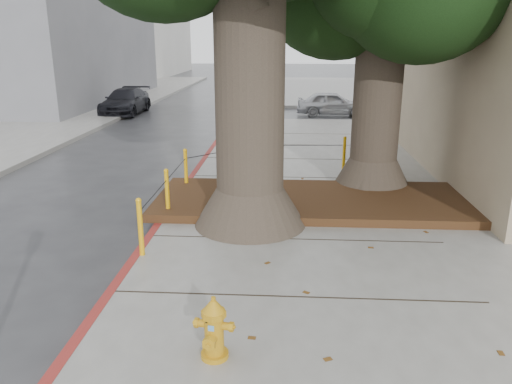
{
  "coord_description": "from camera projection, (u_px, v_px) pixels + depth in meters",
  "views": [
    {
      "loc": [
        0.34,
        -5.92,
        3.41
      ],
      "look_at": [
        -0.12,
        1.6,
        1.1
      ],
      "focal_mm": 35.0,
      "sensor_mm": 36.0,
      "label": 1
    }
  ],
  "objects": [
    {
      "name": "sidewalk_far",
      "position": [
        368.0,
        89.0,
        34.92
      ],
      "size": [
        16.0,
        20.0,
        0.15
      ],
      "primitive_type": "cube",
      "color": "slate",
      "rests_on": "ground"
    },
    {
      "name": "fire_hydrant",
      "position": [
        214.0,
        328.0,
        5.24
      ],
      "size": [
        0.38,
        0.35,
        0.72
      ],
      "rotation": [
        0.0,
        0.0,
        -0.15
      ],
      "color": "orange",
      "rests_on": "sidewalk_main"
    },
    {
      "name": "car_silver",
      "position": [
        332.0,
        104.0,
        23.17
      ],
      "size": [
        3.29,
        1.34,
        1.12
      ],
      "primitive_type": "imported",
      "rotation": [
        0.0,
        0.0,
        1.56
      ],
      "color": "#B8B9BE",
      "rests_on": "ground"
    },
    {
      "name": "ground",
      "position": [
        258.0,
        306.0,
        6.66
      ],
      "size": [
        140.0,
        140.0,
        0.0
      ],
      "primitive_type": "plane",
      "color": "#28282B",
      "rests_on": "ground"
    },
    {
      "name": "bollard_ring",
      "position": [
        230.0,
        173.0,
        10.7
      ],
      "size": [
        3.79,
        5.39,
        0.95
      ],
      "color": "#F2AA0D",
      "rests_on": "sidewalk_main"
    },
    {
      "name": "curb_red",
      "position": [
        157.0,
        229.0,
        9.15
      ],
      "size": [
        0.14,
        26.0,
        0.16
      ],
      "primitive_type": "cube",
      "color": "maroon",
      "rests_on": "ground"
    },
    {
      "name": "planter_bed",
      "position": [
        312.0,
        201.0,
        10.27
      ],
      "size": [
        6.4,
        2.6,
        0.16
      ],
      "primitive_type": "cube",
      "color": "black",
      "rests_on": "sidewalk_main"
    },
    {
      "name": "car_dark",
      "position": [
        125.0,
        101.0,
        23.76
      ],
      "size": [
        1.66,
        4.06,
        1.18
      ],
      "primitive_type": "imported",
      "rotation": [
        0.0,
        0.0,
        -0.0
      ],
      "color": "black",
      "rests_on": "ground"
    }
  ]
}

